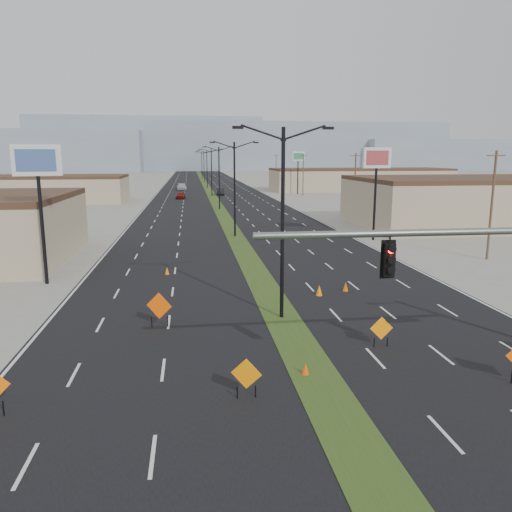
{
  "coord_description": "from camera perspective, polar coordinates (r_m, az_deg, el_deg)",
  "views": [
    {
      "loc": [
        -4.73,
        -13.32,
        8.57
      ],
      "look_at": [
        -1.24,
        13.15,
        3.2
      ],
      "focal_mm": 35.0,
      "sensor_mm": 36.0,
      "label": 1
    }
  ],
  "objects": [
    {
      "name": "ground",
      "position": [
        16.53,
        10.94,
        -20.09
      ],
      "size": [
        600.0,
        600.0,
        0.0
      ],
      "primitive_type": "plane",
      "color": "gray",
      "rests_on": "ground"
    },
    {
      "name": "road_surface",
      "position": [
        113.74,
        -5.15,
        7.01
      ],
      "size": [
        25.0,
        400.0,
        0.02
      ],
      "primitive_type": "cube",
      "color": "black",
      "rests_on": "ground"
    },
    {
      "name": "median_strip",
      "position": [
        113.74,
        -5.15,
        7.01
      ],
      "size": [
        2.0,
        400.0,
        0.04
      ],
      "primitive_type": "cube",
      "color": "#254619",
      "rests_on": "ground"
    },
    {
      "name": "building_sw_far",
      "position": [
        102.22,
        -23.15,
        6.93
      ],
      "size": [
        30.0,
        14.0,
        4.5
      ],
      "primitive_type": "cube",
      "color": "tan",
      "rests_on": "ground"
    },
    {
      "name": "building_se_near",
      "position": [
        70.25,
        26.11,
        5.47
      ],
      "size": [
        36.0,
        18.0,
        5.5
      ],
      "primitive_type": "cube",
      "color": "tan",
      "rests_on": "ground"
    },
    {
      "name": "building_se_far",
      "position": [
        130.65,
        11.72,
        8.48
      ],
      "size": [
        44.0,
        16.0,
        5.0
      ],
      "primitive_type": "cube",
      "color": "tan",
      "rests_on": "ground"
    },
    {
      "name": "mesa_center",
      "position": [
        316.54,
        0.63,
        12.36
      ],
      "size": [
        220.0,
        50.0,
        28.0
      ],
      "primitive_type": "cube",
      "color": "gray",
      "rests_on": "ground"
    },
    {
      "name": "mesa_east",
      "position": [
        355.14,
        24.26,
        10.46
      ],
      "size": [
        160.0,
        50.0,
        18.0
      ],
      "primitive_type": "cube",
      "color": "gray",
      "rests_on": "ground"
    },
    {
      "name": "mesa_backdrop",
      "position": [
        334.36,
        -12.13,
        12.4
      ],
      "size": [
        140.0,
        50.0,
        32.0
      ],
      "primitive_type": "cube",
      "color": "gray",
      "rests_on": "ground"
    },
    {
      "name": "streetlight_0",
      "position": [
        25.95,
        3.05,
        4.38
      ],
      "size": [
        5.15,
        0.24,
        10.02
      ],
      "color": "black",
      "rests_on": "ground"
    },
    {
      "name": "streetlight_1",
      "position": [
        53.62,
        -2.46,
        8.0
      ],
      "size": [
        5.15,
        0.24,
        10.02
      ],
      "color": "black",
      "rests_on": "ground"
    },
    {
      "name": "streetlight_2",
      "position": [
        81.51,
        -4.23,
        9.13
      ],
      "size": [
        5.15,
        0.24,
        10.02
      ],
      "color": "black",
      "rests_on": "ground"
    },
    {
      "name": "streetlight_3",
      "position": [
        109.46,
        -5.11,
        9.68
      ],
      "size": [
        5.15,
        0.24,
        10.02
      ],
      "color": "black",
      "rests_on": "ground"
    },
    {
      "name": "streetlight_4",
      "position": [
        137.43,
        -5.62,
        10.01
      ],
      "size": [
        5.15,
        0.24,
        10.02
      ],
      "color": "black",
      "rests_on": "ground"
    },
    {
      "name": "streetlight_5",
      "position": [
        165.41,
        -5.97,
        10.22
      ],
      "size": [
        5.15,
        0.24,
        10.02
      ],
      "color": "black",
      "rests_on": "ground"
    },
    {
      "name": "streetlight_6",
      "position": [
        193.4,
        -6.21,
        10.38
      ],
      "size": [
        5.15,
        0.24,
        10.02
      ],
      "color": "black",
      "rests_on": "ground"
    },
    {
      "name": "utility_pole_0",
      "position": [
        45.77,
        25.35,
        5.4
      ],
      "size": [
        1.6,
        0.2,
        9.0
      ],
      "color": "#4C3823",
      "rests_on": "ground"
    },
    {
      "name": "utility_pole_1",
      "position": [
        77.47,
        11.23,
        8.28
      ],
      "size": [
        1.6,
        0.2,
        9.0
      ],
      "color": "#4C3823",
      "rests_on": "ground"
    },
    {
      "name": "utility_pole_2",
      "position": [
        111.17,
        5.42,
        9.32
      ],
      "size": [
        1.6,
        0.2,
        9.0
      ],
      "color": "#4C3823",
      "rests_on": "ground"
    },
    {
      "name": "utility_pole_3",
      "position": [
        145.49,
        2.31,
        9.83
      ],
      "size": [
        1.6,
        0.2,
        9.0
      ],
      "color": "#4C3823",
      "rests_on": "ground"
    },
    {
      "name": "car_left",
      "position": [
        103.36,
        -8.61,
        6.89
      ],
      "size": [
        2.05,
        4.3,
        1.42
      ],
      "primitive_type": "imported",
      "rotation": [
        0.0,
        0.0,
        -0.09
      ],
      "color": "maroon",
      "rests_on": "ground"
    },
    {
      "name": "car_mid",
      "position": [
        112.33,
        -4.09,
        7.35
      ],
      "size": [
        1.74,
        4.59,
        1.49
      ],
      "primitive_type": "imported",
      "rotation": [
        0.0,
        0.0,
        -0.03
      ],
      "color": "black",
      "rests_on": "ground"
    },
    {
      "name": "car_far",
      "position": [
        129.37,
        -8.49,
        7.82
      ],
      "size": [
        2.59,
        5.78,
        1.64
      ],
      "primitive_type": "imported",
      "rotation": [
        0.0,
        0.0,
        0.05
      ],
      "color": "#B7BDC2",
      "rests_on": "ground"
    },
    {
      "name": "construction_sign_1",
      "position": [
        18.3,
        -1.11,
        -13.47
      ],
      "size": [
        1.08,
        0.43,
        1.51
      ],
      "rotation": [
        0.0,
        0.0,
        -0.36
      ],
      "color": "orange",
      "rests_on": "ground"
    },
    {
      "name": "construction_sign_2",
      "position": [
        25.79,
        -11.01,
        -5.73
      ],
      "size": [
        1.28,
        0.55,
        1.82
      ],
      "rotation": [
        0.0,
        0.0,
        -0.39
      ],
      "color": "#F25205",
      "rests_on": "ground"
    },
    {
      "name": "construction_sign_3",
      "position": [
        23.57,
        14.14,
        -8.14
      ],
      "size": [
        1.08,
        0.05,
        1.43
      ],
      "rotation": [
        0.0,
        0.0,
        0.0
      ],
      "color": "orange",
      "rests_on": "ground"
    },
    {
      "name": "cone_0",
      "position": [
        20.39,
        5.68,
        -12.73
      ],
      "size": [
        0.38,
        0.38,
        0.53
      ],
      "primitive_type": "cone",
      "rotation": [
        0.0,
        0.0,
        0.21
      ],
      "color": "#E64F04",
      "rests_on": "ground"
    },
    {
      "name": "cone_1",
      "position": [
        32.65,
        10.2,
        -3.48
      ],
      "size": [
        0.38,
        0.38,
        0.61
      ],
      "primitive_type": "cone",
      "rotation": [
        0.0,
        0.0,
        0.05
      ],
      "color": "#DB5304",
      "rests_on": "ground"
    },
    {
      "name": "cone_2",
      "position": [
        31.37,
        7.24,
        -3.92
      ],
      "size": [
        0.45,
        0.45,
        0.69
      ],
      "primitive_type": "cone",
      "rotation": [
        0.0,
        0.0,
        0.09
      ],
      "color": "orange",
      "rests_on": "ground"
    },
    {
      "name": "cone_3",
      "position": [
        37.19,
        -10.13,
        -1.68
      ],
      "size": [
        0.36,
        0.36,
        0.56
      ],
      "primitive_type": "cone",
      "rotation": [
        0.0,
        0.0,
        0.05
      ],
      "color": "orange",
      "rests_on": "ground"
    },
    {
      "name": "pole_sign_west",
      "position": [
        36.01,
        -23.7,
        8.86
      ],
      "size": [
        3.02,
        1.13,
        9.3
      ],
      "rotation": [
        0.0,
        0.0,
        0.26
      ],
      "color": "black",
      "rests_on": "ground"
    },
    {
      "name": "pole_sign_east_near",
      "position": [
        52.46,
        13.62,
        10.08
      ],
      "size": [
        3.09,
        0.81,
        9.41
      ],
      "rotation": [
        0.0,
        0.0,
        0.15
      ],
      "color": "black",
      "rests_on": "ground"
    },
    {
      "name": "pole_sign_east_far",
      "position": [
        115.57,
        4.83,
        10.95
      ],
      "size": [
        3.07,
        1.27,
        9.54
      ],
      "rotation": [
        0.0,
        0.0,
        0.31
      ],
      "color": "black",
      "rests_on": "ground"
    }
  ]
}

